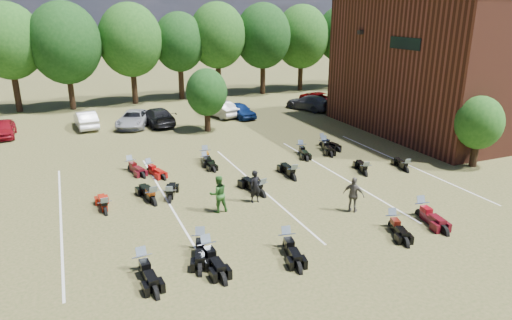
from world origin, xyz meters
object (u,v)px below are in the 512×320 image
motorcycle_0 (143,271)px  motorcycle_7 (106,213)px  person_green (218,194)px  motorcycle_3 (286,248)px  person_black (255,187)px  person_grey (354,195)px  motorcycle_14 (131,170)px  car_4 (240,110)px  car_0 (4,129)px

motorcycle_0 → motorcycle_7: bearing=93.2°
person_green → motorcycle_3: size_ratio=0.78×
motorcycle_0 → person_green: bearing=38.1°
motorcycle_0 → motorcycle_7: (-0.77, 5.77, 0.00)m
person_black → person_grey: (3.85, -2.85, 0.04)m
motorcycle_7 → motorcycle_14: size_ratio=0.95×
car_4 → motorcycle_0: car_4 is taller
car_4 → person_green: bearing=-122.9°
person_grey → motorcycle_0: person_grey is taller
person_green → motorcycle_3: bearing=106.8°
car_0 → person_grey: bearing=-52.3°
person_green → car_0: bearing=-61.2°
person_grey → car_0: bearing=0.2°
person_green → motorcycle_14: person_green is taller
person_black → person_green: person_green is taller
person_black → person_green: bearing=-171.0°
motorcycle_3 → motorcycle_7: size_ratio=1.09×
car_4 → person_grey: size_ratio=2.20×
person_green → motorcycle_7: bearing=-21.0°
motorcycle_14 → car_4: bearing=27.6°
person_grey → motorcycle_3: bearing=75.8°
person_grey → motorcycle_7: bearing=30.7°
person_grey → car_4: bearing=-43.4°
motorcycle_0 → motorcycle_3: motorcycle_0 is taller
person_black → motorcycle_7: person_black is taller
motorcycle_0 → motorcycle_3: bearing=-10.0°
car_0 → person_black: bearing=-55.6°
person_green → motorcycle_7: (-5.02, 1.87, -0.91)m
person_black → person_grey: person_grey is taller
car_0 → car_4: 18.73m
person_black → person_green: size_ratio=0.91×
person_black → motorcycle_0: 7.64m
person_black → motorcycle_14: bearing=124.2°
motorcycle_0 → motorcycle_7: 5.82m
car_0 → person_black: (12.71, -18.60, 0.18)m
person_grey → motorcycle_7: person_grey is taller
motorcycle_7 → motorcycle_3: bearing=133.0°
person_green → motorcycle_0: person_green is taller
car_0 → car_4: (18.71, -0.90, 0.00)m
car_4 → person_black: bearing=-117.5°
person_grey → motorcycle_0: size_ratio=0.73×
car_0 → car_4: bearing=-2.7°
person_black → motorcycle_3: size_ratio=0.71×
person_black → motorcycle_14: (-5.05, 7.32, -0.83)m
motorcycle_3 → motorcycle_14: (-4.39, 12.12, 0.00)m
car_0 → motorcycle_3: size_ratio=1.63×
motorcycle_0 → motorcycle_14: size_ratio=1.05×
person_green → motorcycle_0: size_ratio=0.77×
motorcycle_0 → motorcycle_3: size_ratio=1.01×
motorcycle_3 → motorcycle_7: motorcycle_3 is taller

